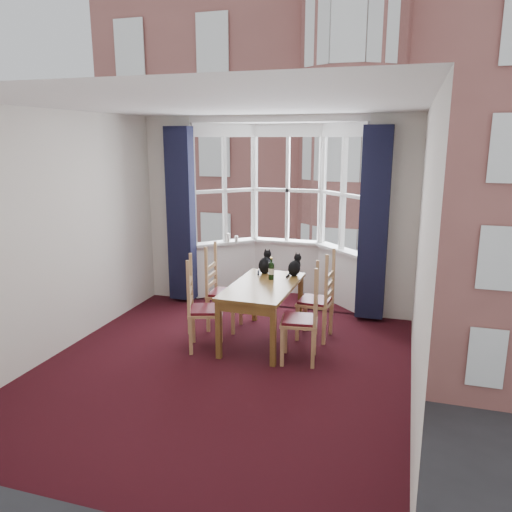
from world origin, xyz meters
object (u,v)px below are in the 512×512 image
at_px(wine_bottle, 271,270).
at_px(candle_short, 236,239).
at_px(cat_left, 265,264).
at_px(chair_left_far, 218,294).
at_px(cat_right, 295,267).
at_px(dining_table, 263,292).
at_px(chair_left_near, 198,311).
at_px(chair_right_far, 322,303).
at_px(chair_right_near, 307,322).
at_px(candle_tall, 228,237).

bearing_deg(wine_bottle, candle_short, 123.80).
bearing_deg(cat_left, chair_left_far, -154.76).
bearing_deg(wine_bottle, cat_right, 47.24).
bearing_deg(chair_left_far, cat_left, 25.24).
xyz_separation_m(chair_left_far, candle_short, (-0.25, 1.47, 0.45)).
bearing_deg(chair_left_far, dining_table, -20.38).
height_order(chair_left_far, cat_right, cat_right).
height_order(chair_left_near, wine_bottle, wine_bottle).
height_order(chair_left_far, wine_bottle, wine_bottle).
bearing_deg(chair_right_far, cat_right, 150.51).
relative_size(chair_left_near, chair_left_far, 1.00).
relative_size(chair_right_far, cat_left, 2.83).
bearing_deg(chair_left_far, chair_right_near, -26.78).
xyz_separation_m(chair_right_far, cat_left, (-0.81, 0.24, 0.38)).
xyz_separation_m(chair_right_near, candle_short, (-1.59, 2.14, 0.45)).
height_order(chair_left_far, chair_right_far, same).
xyz_separation_m(chair_right_near, cat_right, (-0.37, 0.94, 0.38)).
height_order(chair_left_near, cat_left, cat_left).
distance_m(dining_table, cat_left, 0.58).
xyz_separation_m(cat_left, cat_right, (0.40, -0.01, -0.01)).
height_order(chair_right_near, cat_right, cat_right).
height_order(chair_right_near, candle_short, candle_short).
height_order(chair_right_far, wine_bottle, wine_bottle).
xyz_separation_m(chair_left_near, chair_right_far, (1.36, 0.74, 0.00)).
bearing_deg(dining_table, chair_right_far, 22.71).
height_order(chair_left_near, chair_right_near, same).
relative_size(chair_left_far, chair_right_near, 1.00).
height_order(dining_table, candle_short, candle_short).
distance_m(wine_bottle, candle_short, 1.77).
bearing_deg(chair_right_near, candle_short, 126.59).
relative_size(chair_left_near, chair_right_far, 1.00).
bearing_deg(candle_tall, chair_right_far, -38.54).
distance_m(chair_left_near, cat_right, 1.41).
bearing_deg(candle_tall, cat_left, -50.65).
bearing_deg(cat_left, cat_right, -1.34).
height_order(chair_left_near, candle_short, candle_short).
bearing_deg(cat_right, wine_bottle, -132.76).
relative_size(chair_left_far, chair_right_far, 1.00).
bearing_deg(chair_right_far, chair_left_near, -151.44).
distance_m(cat_right, candle_tall, 1.80).
xyz_separation_m(dining_table, chair_left_near, (-0.67, -0.45, -0.17)).
relative_size(chair_right_near, cat_left, 2.83).
height_order(dining_table, cat_right, cat_right).
xyz_separation_m(chair_right_near, chair_right_far, (0.04, 0.71, 0.00)).
xyz_separation_m(dining_table, candle_tall, (-1.08, 1.70, 0.30)).
height_order(cat_right, candle_short, cat_right).
height_order(chair_right_near, wine_bottle, wine_bottle).
height_order(cat_right, candle_tall, cat_right).
distance_m(dining_table, chair_right_near, 0.79).
bearing_deg(chair_left_far, candle_short, 99.70).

